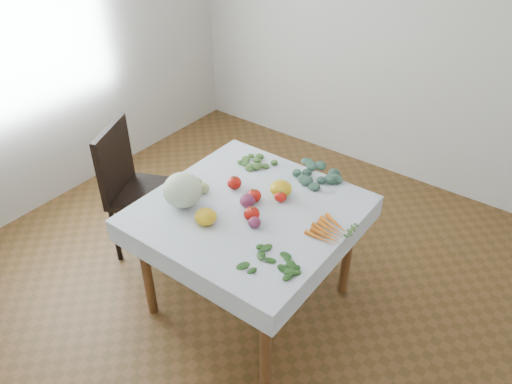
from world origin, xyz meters
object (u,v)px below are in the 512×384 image
table (249,222)px  cabbage (183,190)px  heirloom_back (281,188)px  carrot_bunch (330,232)px  chair (133,183)px

table → cabbage: size_ratio=4.54×
table → heirloom_back: heirloom_back is taller
cabbage → carrot_bunch: (0.80, 0.27, -0.08)m
chair → cabbage: chair is taller
table → heirloom_back: size_ratio=7.69×
table → carrot_bunch: (0.48, 0.08, 0.12)m
table → heirloom_back: (0.07, 0.21, 0.15)m
chair → cabbage: size_ratio=4.36×
chair → cabbage: bearing=-13.7°
heirloom_back → carrot_bunch: (0.41, -0.14, -0.03)m
table → chair: (-0.97, -0.03, -0.10)m
heirloom_back → cabbage: bearing=-133.8°
table → heirloom_back: bearing=71.5°
cabbage → carrot_bunch: 0.85m
table → carrot_bunch: carrot_bunch is taller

